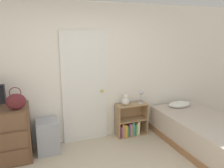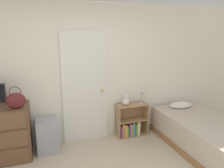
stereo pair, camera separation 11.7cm
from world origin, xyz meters
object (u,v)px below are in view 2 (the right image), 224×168
Objects in this scene: teddy_bear at (126,100)px; desk_lamp at (142,95)px; handbag at (16,100)px; bookshelf at (130,124)px; bed at (203,133)px; storage_bin at (48,135)px.

desk_lamp is (0.32, -0.04, 0.10)m from teddy_bear.
handbag is 1.29× the size of desk_lamp.
bed is (1.06, -0.84, 0.03)m from bookshelf.
handbag is at bearing 169.98° from bed.
desk_lamp is at bearing -9.33° from bookshelf.
bed is at bearing -16.09° from storage_bin.
bookshelf is at bearing 141.63° from bed.
bed is at bearing -38.37° from bookshelf.
desk_lamp reaches higher than teddy_bear.
teddy_bear is at bearing 2.88° from storage_bin.
storage_bin is 1.55m from teddy_bear.
handbag reaches higher than bookshelf.
desk_lamp is (1.80, 0.04, 0.55)m from storage_bin.
teddy_bear is at bearing 144.18° from bed.
storage_bin is 2.10× the size of desk_lamp.
desk_lamp reaches higher than bookshelf.
bed is (0.84, -0.80, -0.57)m from desk_lamp.
bookshelf reaches higher than storage_bin.
desk_lamp reaches higher than storage_bin.
desk_lamp reaches higher than bed.
handbag is 0.54× the size of bookshelf.
teddy_bear is (1.48, 0.07, 0.46)m from storage_bin.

